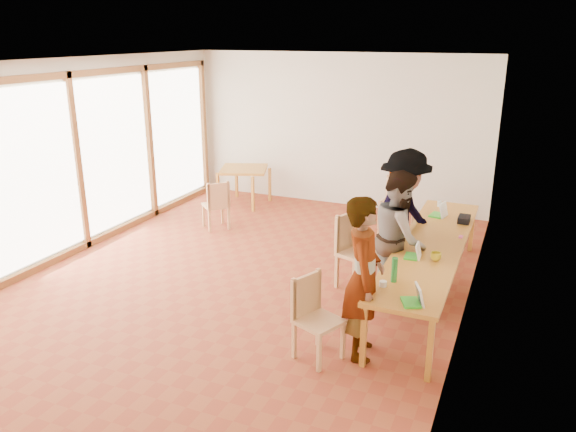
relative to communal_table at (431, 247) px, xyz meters
name	(u,v)px	position (x,y,z in m)	size (l,w,h in m)	color
ground	(247,276)	(-2.50, -0.37, -0.70)	(8.00, 8.00, 0.00)	brown
wall_back	(338,130)	(-2.50, 3.63, 0.80)	(6.00, 0.10, 3.00)	beige
wall_right	(475,200)	(0.50, -0.37, 0.80)	(0.10, 8.00, 3.00)	beige
window_wall	(76,157)	(-5.46, -0.37, 0.80)	(0.10, 8.00, 3.00)	white
ceiling	(242,59)	(-2.50, -0.37, 2.32)	(6.00, 8.00, 0.04)	white
communal_table	(431,247)	(0.00, 0.00, 0.00)	(0.80, 4.00, 0.75)	#BF802A
side_table	(244,172)	(-4.20, 2.83, -0.03)	(0.90, 0.90, 0.75)	#BF802A
chair_near	(312,308)	(-0.91, -1.94, -0.14)	(0.56, 0.56, 0.49)	tan
chair_mid	(352,242)	(-1.04, -0.06, -0.07)	(0.62, 0.62, 0.55)	tan
chair_far	(388,218)	(-0.93, 1.51, -0.19)	(0.43, 0.43, 0.44)	tan
chair_empty	(394,199)	(-1.02, 2.35, -0.11)	(0.59, 0.59, 0.52)	tan
chair_spare	(217,200)	(-3.91, 1.24, -0.16)	(0.58, 0.58, 0.47)	tan
person_near	(364,278)	(-0.43, -1.70, 0.19)	(0.65, 0.43, 1.79)	gray
person_mid	(399,238)	(-0.37, -0.27, 0.17)	(0.85, 0.66, 1.74)	gray
person_far	(403,218)	(-0.44, 0.29, 0.25)	(1.23, 0.70, 1.90)	gray
laptop_near	(415,299)	(0.13, -1.78, 0.10)	(0.28, 0.29, 0.20)	green
laptop_mid	(415,254)	(-0.11, -0.57, 0.10)	(0.20, 0.23, 0.19)	green
laptop_far	(440,213)	(-0.08, 1.19, 0.11)	(0.26, 0.29, 0.22)	green
yellow_mug	(436,256)	(0.14, -0.55, 0.10)	(0.13, 0.13, 0.10)	gold
green_bottle	(394,270)	(-0.19, -1.35, 0.19)	(0.07, 0.07, 0.28)	#247A2F
clear_glass	(440,204)	(-0.17, 1.71, 0.09)	(0.07, 0.07, 0.09)	silver
condiment_cup	(383,284)	(-0.26, -1.51, 0.08)	(0.08, 0.08, 0.06)	white
pink_phone	(461,237)	(0.32, 0.39, 0.05)	(0.05, 0.10, 0.01)	#F749A1
black_pouch	(464,219)	(0.28, 1.06, 0.09)	(0.16, 0.26, 0.09)	black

